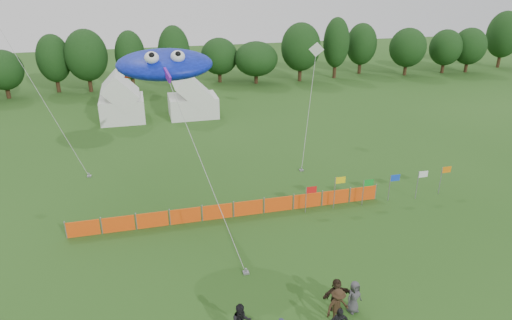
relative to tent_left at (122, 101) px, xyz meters
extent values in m
plane|color=#234C16|center=(7.58, -31.96, -1.99)|extent=(160.00, 160.00, 0.00)
cylinder|color=#382314|center=(-13.66, 12.54, -1.03)|extent=(0.50, 0.50, 1.91)
ellipsoid|color=black|center=(-13.66, 12.54, 1.46)|extent=(4.61, 4.61, 4.30)
cylinder|color=#382314|center=(-8.14, 14.25, -0.80)|extent=(0.50, 0.50, 2.38)
ellipsoid|color=black|center=(-8.14, 14.25, 2.31)|extent=(4.09, 4.09, 5.35)
cylinder|color=#382314|center=(-4.16, 13.42, -0.70)|extent=(0.50, 0.50, 2.57)
ellipsoid|color=black|center=(-4.16, 13.42, 2.65)|extent=(5.20, 5.20, 5.79)
cylinder|color=#382314|center=(1.14, 13.36, -0.76)|extent=(0.50, 0.50, 2.46)
ellipsoid|color=black|center=(1.14, 13.36, 2.46)|extent=(3.78, 3.78, 5.55)
cylinder|color=#382314|center=(6.60, 11.96, -0.66)|extent=(0.50, 0.50, 2.66)
ellipsoid|color=black|center=(6.60, 11.96, 2.82)|extent=(4.05, 4.05, 5.99)
cylinder|color=#382314|center=(12.86, 14.57, -1.00)|extent=(0.50, 0.50, 1.98)
ellipsoid|color=black|center=(12.86, 14.57, 1.59)|extent=(5.06, 5.06, 4.46)
cylinder|color=#382314|center=(17.57, 12.60, -1.06)|extent=(0.50, 0.50, 1.86)
ellipsoid|color=black|center=(17.57, 12.60, 1.36)|extent=(5.86, 5.86, 4.18)
cylinder|color=#382314|center=(23.86, 12.41, -0.68)|extent=(0.50, 0.50, 2.62)
ellipsoid|color=black|center=(23.86, 12.41, 2.74)|extent=(5.41, 5.41, 5.89)
cylinder|color=#382314|center=(29.36, 13.03, -0.60)|extent=(0.50, 0.50, 2.78)
ellipsoid|color=black|center=(29.36, 13.03, 3.03)|extent=(3.67, 3.67, 6.26)
cylinder|color=#382314|center=(34.25, 14.92, -0.78)|extent=(0.50, 0.50, 2.42)
ellipsoid|color=black|center=(34.25, 14.92, 2.37)|extent=(4.46, 4.46, 5.44)
cylinder|color=#382314|center=(40.27, 12.17, -0.87)|extent=(0.50, 0.50, 2.24)
ellipsoid|color=black|center=(40.27, 12.17, 2.05)|extent=(5.26, 5.26, 5.03)
cylinder|color=#382314|center=(46.67, 12.19, -0.94)|extent=(0.50, 0.50, 2.10)
ellipsoid|color=black|center=(46.67, 12.19, 1.81)|extent=(4.74, 4.74, 4.73)
cylinder|color=#382314|center=(50.43, 11.73, -0.91)|extent=(0.50, 0.50, 2.16)
ellipsoid|color=black|center=(50.43, 11.73, 1.92)|extent=(4.88, 4.88, 4.87)
cylinder|color=#382314|center=(57.88, 13.58, -0.56)|extent=(0.50, 0.50, 2.85)
ellipsoid|color=black|center=(57.88, 13.58, 3.16)|extent=(5.19, 5.19, 6.42)
cube|color=white|center=(0.00, 0.00, -0.78)|extent=(4.38, 4.38, 2.41)
cube|color=white|center=(7.27, -0.31, -0.89)|extent=(5.01, 4.01, 2.20)
cube|color=#F54B0D|center=(-2.07, -22.66, -1.49)|extent=(1.90, 0.06, 1.00)
cube|color=#F54B0D|center=(-0.07, -22.66, -1.49)|extent=(1.90, 0.06, 1.00)
cube|color=#F54B0D|center=(1.93, -22.66, -1.49)|extent=(1.90, 0.06, 1.00)
cube|color=#F54B0D|center=(3.93, -22.66, -1.49)|extent=(1.90, 0.06, 1.00)
cube|color=#F54B0D|center=(5.93, -22.66, -1.49)|extent=(1.90, 0.06, 1.00)
cube|color=#F54B0D|center=(7.93, -22.66, -1.49)|extent=(1.90, 0.06, 1.00)
cube|color=#F54B0D|center=(9.93, -22.66, -1.49)|extent=(1.90, 0.06, 1.00)
cube|color=#F54B0D|center=(11.93, -22.66, -1.49)|extent=(1.90, 0.06, 1.00)
cube|color=#F54B0D|center=(13.93, -22.66, -1.49)|extent=(1.90, 0.06, 1.00)
cube|color=#F54B0D|center=(15.93, -22.66, -1.49)|extent=(1.90, 0.06, 1.00)
cylinder|color=gray|center=(11.58, -23.27, -1.09)|extent=(0.06, 0.06, 1.81)
cube|color=red|center=(11.93, -23.27, -0.41)|extent=(0.70, 0.02, 0.45)
cylinder|color=gray|center=(13.58, -23.19, -0.88)|extent=(0.06, 0.06, 2.22)
cube|color=yellow|center=(13.93, -23.19, 0.00)|extent=(0.70, 0.02, 0.45)
cylinder|color=gray|center=(15.58, -23.29, -1.07)|extent=(0.06, 0.06, 1.84)
cube|color=#148C26|center=(15.93, -23.29, -0.37)|extent=(0.70, 0.02, 0.45)
cylinder|color=gray|center=(17.58, -23.17, -1.04)|extent=(0.06, 0.06, 1.90)
cube|color=blue|center=(17.93, -23.17, -0.31)|extent=(0.70, 0.02, 0.45)
cylinder|color=gray|center=(19.58, -23.33, -0.98)|extent=(0.06, 0.06, 2.02)
cube|color=white|center=(19.93, -23.33, -0.20)|extent=(0.70, 0.02, 0.45)
cylinder|color=gray|center=(21.58, -23.07, -0.98)|extent=(0.06, 0.06, 2.02)
cube|color=orange|center=(21.93, -23.07, -0.20)|extent=(0.70, 0.02, 0.45)
imported|color=#322214|center=(9.46, -33.04, -1.10)|extent=(1.28, 0.93, 1.78)
imported|color=#424145|center=(10.49, -32.54, -1.18)|extent=(0.90, 0.71, 1.62)
imported|color=black|center=(9.79, -32.15, -1.19)|extent=(1.51, 0.57, 1.59)
ellipsoid|color=#0E24D2|center=(3.38, -22.13, 7.79)|extent=(6.44, 5.68, 1.87)
sphere|color=white|center=(2.71, -23.29, 8.37)|extent=(0.75, 0.75, 0.75)
sphere|color=white|center=(4.05, -23.29, 8.37)|extent=(0.75, 0.75, 0.75)
ellipsoid|color=#B52609|center=(1.95, -21.96, 7.30)|extent=(1.57, 0.69, 0.25)
ellipsoid|color=#B52609|center=(4.81, -21.96, 7.30)|extent=(1.57, 0.69, 0.25)
cube|color=purple|center=(3.38, -24.19, 7.61)|extent=(0.37, 0.96, 0.70)
cylinder|color=#A5A5A5|center=(4.87, -26.24, 2.75)|extent=(3.03, 4.70, 9.49)
cube|color=gray|center=(6.37, -28.57, -1.94)|extent=(0.30, 0.30, 0.10)
cube|color=white|center=(18.01, -7.85, 5.77)|extent=(1.39, 0.38, 1.39)
cylinder|color=#A5A5A5|center=(15.79, -12.40, 1.89)|extent=(4.46, 9.15, 7.78)
cube|color=gray|center=(13.58, -16.96, -1.94)|extent=(0.30, 0.30, 0.10)
cylinder|color=#A5A5A5|center=(-5.64, -11.40, 4.81)|extent=(6.48, 5.17, 13.61)
cube|color=gray|center=(-2.42, -13.96, -1.94)|extent=(0.30, 0.30, 0.10)
camera|label=1|loc=(1.99, -47.59, 12.59)|focal=32.00mm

